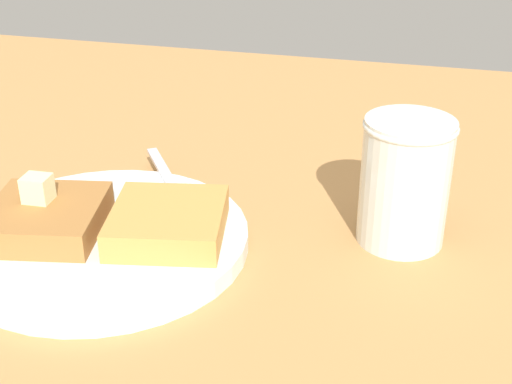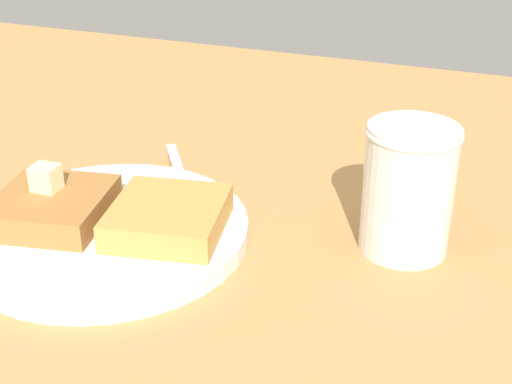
% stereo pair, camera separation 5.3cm
% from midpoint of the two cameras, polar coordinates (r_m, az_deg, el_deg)
% --- Properties ---
extents(table_surface, '(1.20, 1.20, 0.03)m').
position_cam_midpoint_polar(table_surface, '(0.53, -17.40, -8.77)').
color(table_surface, '#BA844B').
rests_on(table_surface, ground).
extents(plate, '(0.22, 0.22, 0.01)m').
position_cam_midpoint_polar(plate, '(0.56, -14.39, -3.77)').
color(plate, silver).
rests_on(plate, table_surface).
extents(toast_slice_left, '(0.10, 0.10, 0.02)m').
position_cam_midpoint_polar(toast_slice_left, '(0.57, -19.07, -2.06)').
color(toast_slice_left, '#A76D36').
rests_on(toast_slice_left, plate).
extents(toast_slice_middle, '(0.10, 0.10, 0.02)m').
position_cam_midpoint_polar(toast_slice_middle, '(0.54, -9.87, -2.46)').
color(toast_slice_middle, '#CC9146').
rests_on(toast_slice_middle, plate).
extents(butter_pat_primary, '(0.02, 0.02, 0.02)m').
position_cam_midpoint_polar(butter_pat_primary, '(0.57, -19.69, 0.20)').
color(butter_pat_primary, beige).
rests_on(butter_pat_primary, toast_slice_left).
extents(fork, '(0.10, 0.14, 0.00)m').
position_cam_midpoint_polar(fork, '(0.60, -9.01, 0.02)').
color(fork, silver).
rests_on(fork, plate).
extents(syrup_jar, '(0.07, 0.07, 0.10)m').
position_cam_midpoint_polar(syrup_jar, '(0.54, 9.08, 0.53)').
color(syrup_jar, '#48220C').
rests_on(syrup_jar, table_surface).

